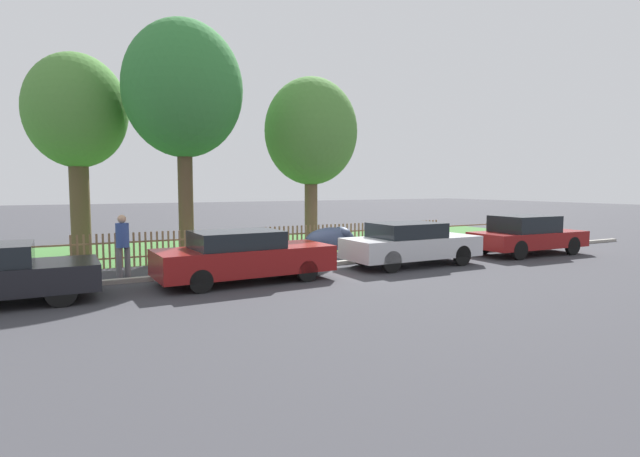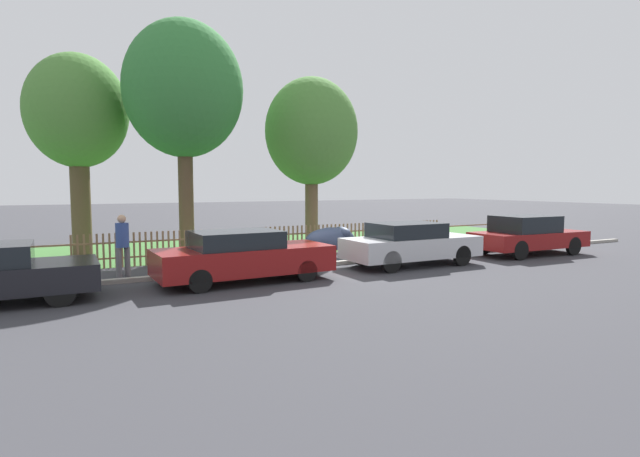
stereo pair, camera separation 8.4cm
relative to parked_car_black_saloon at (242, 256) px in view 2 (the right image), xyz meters
name	(u,v)px [view 2 (the right image)]	position (x,y,z in m)	size (l,w,h in m)	color
ground_plane	(322,267)	(2.95, 1.17, -0.69)	(120.00, 120.00, 0.00)	#38383D
kerb_stone	(320,264)	(2.95, 1.27, -0.63)	(29.98, 0.20, 0.12)	#9E998E
grass_strip	(254,246)	(2.95, 7.27, -0.68)	(29.98, 6.75, 0.01)	#3D7033
park_fence	(286,241)	(2.95, 3.90, -0.15)	(29.98, 0.05, 1.07)	olive
parked_car_black_saloon	(242,256)	(0.00, 0.00, 0.00)	(4.61, 1.94, 1.34)	maroon
parked_car_navy_estate	(410,243)	(5.52, 0.09, 0.02)	(4.39, 1.76, 1.35)	#BCBCC1
parked_car_red_compact	(528,235)	(10.81, 0.10, 0.04)	(4.36, 1.88, 1.43)	maroon
covered_motorcycle	(332,239)	(4.13, 2.69, -0.03)	(2.11, 0.95, 1.07)	black
tree_nearest_kerb	(77,114)	(-3.50, 7.65, 4.36)	(3.50, 3.50, 7.17)	brown
tree_behind_motorcycle	(184,91)	(-0.21, 5.47, 5.10)	(4.09, 4.09, 8.19)	brown
tree_mid_park	(311,133)	(4.84, 5.67, 3.93)	(3.70, 3.70, 6.79)	brown
pedestrian_near_fence	(122,242)	(-2.70, 2.09, 0.29)	(0.45, 0.45, 1.72)	slate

